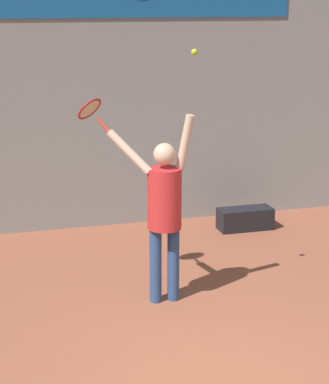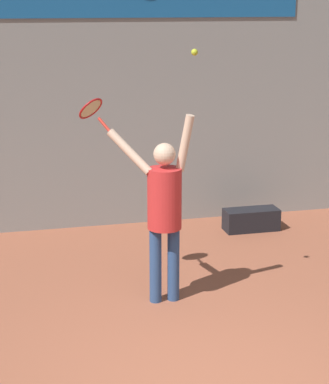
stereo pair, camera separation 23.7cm
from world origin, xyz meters
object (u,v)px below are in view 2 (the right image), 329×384
(tennis_racket, at_px, (92,110))
(tennis_ball, at_px, (195,52))
(equipment_bag, at_px, (251,220))
(tennis_player, at_px, (164,205))

(tennis_racket, bearing_deg, tennis_ball, -29.80)
(tennis_ball, bearing_deg, equipment_bag, 55.15)
(tennis_player, bearing_deg, equipment_bag, 49.04)
(tennis_player, relative_size, tennis_ball, 30.64)
(tennis_player, distance_m, tennis_ball, 1.62)
(tennis_racket, distance_m, tennis_ball, 1.28)
(tennis_player, bearing_deg, tennis_ball, -15.97)
(tennis_player, bearing_deg, tennis_racket, 145.13)
(tennis_racket, relative_size, equipment_bag, 0.51)
(tennis_racket, distance_m, equipment_bag, 3.48)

